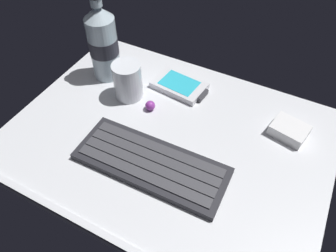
{
  "coord_description": "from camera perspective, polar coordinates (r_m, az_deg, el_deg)",
  "views": [
    {
      "loc": [
        19.55,
        -37.53,
        50.38
      ],
      "look_at": [
        0.0,
        0.0,
        3.0
      ],
      "focal_mm": 34.34,
      "sensor_mm": 36.0,
      "label": 1
    }
  ],
  "objects": [
    {
      "name": "keyboard",
      "position": [
        0.61,
        -3.01,
        -6.62
      ],
      "size": [
        29.2,
        11.53,
        1.7
      ],
      "color": "#232328",
      "rests_on": "ground_plane"
    },
    {
      "name": "charger_block",
      "position": [
        0.7,
        20.72,
        -0.71
      ],
      "size": [
        8.01,
        6.92,
        2.4
      ],
      "primitive_type": "cube",
      "rotation": [
        0.0,
        0.0,
        -0.21
      ],
      "color": "white",
      "rests_on": "ground_plane"
    },
    {
      "name": "ground_plane",
      "position": [
        0.66,
        -0.09,
        -2.42
      ],
      "size": [
        64.0,
        48.0,
        2.8
      ],
      "color": "silver"
    },
    {
      "name": "handheld_device",
      "position": [
        0.76,
        2.1,
        7.21
      ],
      "size": [
        13.36,
        8.91,
        1.5
      ],
      "color": "silver",
      "rests_on": "ground_plane"
    },
    {
      "name": "juice_cup",
      "position": [
        0.72,
        -7.14,
        7.77
      ],
      "size": [
        6.4,
        6.4,
        8.5
      ],
      "color": "silver",
      "rests_on": "ground_plane"
    },
    {
      "name": "trackball_mouse",
      "position": [
        0.7,
        -3.18,
        3.63
      ],
      "size": [
        2.2,
        2.2,
        2.2
      ],
      "primitive_type": "sphere",
      "color": "purple",
      "rests_on": "ground_plane"
    },
    {
      "name": "water_bottle",
      "position": [
        0.76,
        -11.46,
        14.27
      ],
      "size": [
        6.73,
        6.73,
        20.8
      ],
      "color": "silver",
      "rests_on": "ground_plane"
    }
  ]
}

